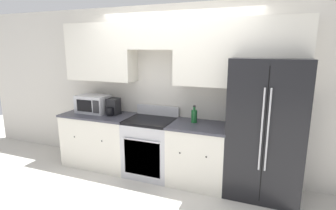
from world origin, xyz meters
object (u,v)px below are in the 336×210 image
object	(u,v)px
refrigerator	(265,128)
bottle	(194,116)
oven_range	(151,147)
microwave	(93,104)

from	to	relation	value
refrigerator	bottle	bearing A→B (deg)	178.85
oven_range	bottle	size ratio (longest dim) A/B	4.13
refrigerator	microwave	world-z (taller)	refrigerator
refrigerator	bottle	distance (m)	0.98
oven_range	microwave	distance (m)	1.24
refrigerator	microwave	size ratio (longest dim) A/B	3.51
bottle	microwave	bearing A→B (deg)	-178.90
microwave	bottle	world-z (taller)	microwave
oven_range	refrigerator	world-z (taller)	refrigerator
refrigerator	oven_range	bearing A→B (deg)	-177.45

